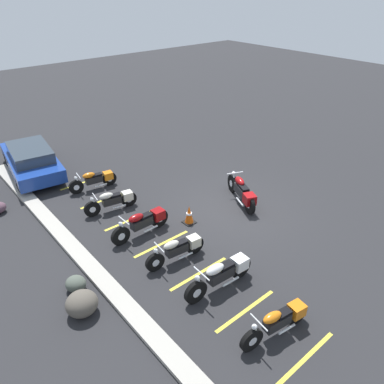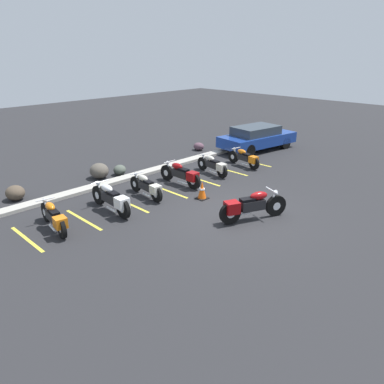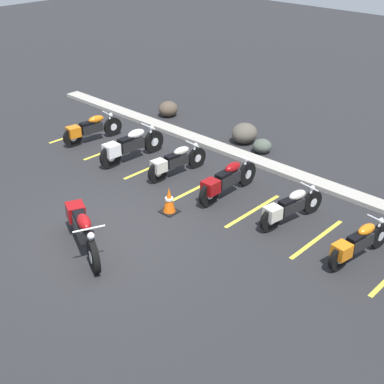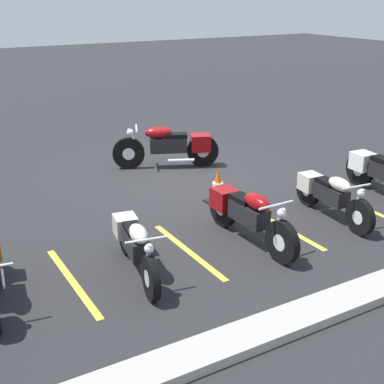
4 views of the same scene
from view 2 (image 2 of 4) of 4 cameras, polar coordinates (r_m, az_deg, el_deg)
name	(u,v)px [view 2 (image 2 of 4)]	position (r m, az deg, el deg)	size (l,w,h in m)	color
ground	(237,215)	(12.40, 6.82, -3.43)	(60.00, 60.00, 0.00)	#262628
motorcycle_maroon_featured	(250,206)	(11.86, 8.88, -2.10)	(2.21, 1.14, 0.93)	black
parked_bike_0	(54,217)	(11.84, -20.30, -3.62)	(0.65, 2.04, 0.80)	black
parked_bike_1	(112,199)	(12.61, -12.13, -1.00)	(0.64, 2.27, 0.89)	black
parked_bike_2	(147,186)	(13.68, -6.87, 0.84)	(0.58, 1.99, 0.78)	black
parked_bike_3	(182,174)	(14.81, -1.58, 2.72)	(0.61, 2.17, 0.86)	black
parked_bike_4	(213,165)	(16.15, 3.28, 4.11)	(0.67, 1.96, 0.78)	black
parked_bike_5	(245,158)	(17.41, 8.07, 5.16)	(0.63, 1.94, 0.77)	black
car_blue	(257,137)	(20.45, 9.86, 8.22)	(4.51, 2.38, 1.29)	black
concrete_curb	(135,176)	(16.08, -8.75, 2.49)	(18.00, 0.50, 0.12)	#A8A399
landscape_rock_0	(15,193)	(14.82, -25.34, -0.12)	(0.70, 0.65, 0.54)	brown
landscape_rock_1	(99,171)	(16.14, -13.96, 3.15)	(0.81, 0.78, 0.64)	#544D44
landscape_rock_2	(199,146)	(20.17, 1.04, 6.96)	(0.61, 0.50, 0.41)	#5A3F4C
landscape_rock_3	(120,170)	(16.43, -10.96, 3.32)	(0.57, 0.52, 0.43)	#4A5248
traffic_cone	(202,190)	(13.50, 1.54, 0.25)	(0.40, 0.40, 0.67)	black
stall_line_0	(27,239)	(11.78, -23.87, -6.57)	(0.10, 2.10, 0.00)	gold
stall_line_1	(84,220)	(12.43, -16.20, -4.08)	(0.10, 2.10, 0.00)	gold
stall_line_2	(130,204)	(13.30, -9.46, -1.82)	(0.10, 2.10, 0.00)	gold
stall_line_3	(168,191)	(14.35, -3.64, 0.16)	(0.10, 2.10, 0.00)	gold
stall_line_4	(201,180)	(15.54, 1.35, 1.85)	(0.10, 2.10, 0.00)	gold
stall_line_5	(229,170)	(16.84, 5.60, 3.28)	(0.10, 2.10, 0.00)	gold
stall_line_6	(253,162)	(18.23, 9.24, 4.49)	(0.10, 2.10, 0.00)	gold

